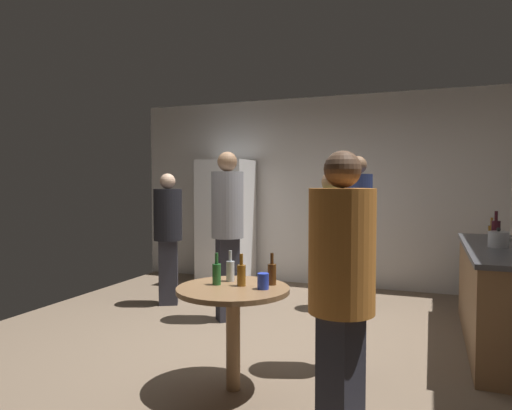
# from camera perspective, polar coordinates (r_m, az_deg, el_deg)

# --- Properties ---
(ground_plane) EXTENTS (5.20, 5.20, 0.10)m
(ground_plane) POSITION_cam_1_polar(r_m,az_deg,el_deg) (4.53, -2.16, -16.85)
(ground_plane) COLOR #7A6651
(wall_back) EXTENTS (5.32, 0.06, 2.70)m
(wall_back) POSITION_cam_1_polar(r_m,az_deg,el_deg) (6.77, 6.54, 1.71)
(wall_back) COLOR silver
(wall_back) RESTS_ON ground_plane
(refrigerator) EXTENTS (0.70, 0.68, 1.80)m
(refrigerator) POSITION_cam_1_polar(r_m,az_deg,el_deg) (6.76, -3.73, -2.10)
(refrigerator) COLOR white
(refrigerator) RESTS_ON ground_plane
(kitchen_counter) EXTENTS (0.64, 2.15, 0.90)m
(kitchen_counter) POSITION_cam_1_polar(r_m,az_deg,el_deg) (4.76, 28.13, -9.93)
(kitchen_counter) COLOR olive
(kitchen_counter) RESTS_ON ground_plane
(kettle) EXTENTS (0.24, 0.17, 0.18)m
(kettle) POSITION_cam_1_polar(r_m,az_deg,el_deg) (4.62, 27.77, -3.76)
(kettle) COLOR #B2B2B7
(kettle) RESTS_ON kitchen_counter
(wine_bottle_on_counter) EXTENTS (0.08, 0.08, 0.31)m
(wine_bottle_on_counter) POSITION_cam_1_polar(r_m,az_deg,el_deg) (4.81, 27.49, -2.94)
(wine_bottle_on_counter) COLOR #3F141E
(wine_bottle_on_counter) RESTS_ON kitchen_counter
(beer_bottle_on_counter) EXTENTS (0.06, 0.06, 0.23)m
(beer_bottle_on_counter) POSITION_cam_1_polar(r_m,az_deg,el_deg) (5.09, 27.06, -3.03)
(beer_bottle_on_counter) COLOR #8C5919
(beer_bottle_on_counter) RESTS_ON kitchen_counter
(foreground_table) EXTENTS (0.80, 0.80, 0.73)m
(foreground_table) POSITION_cam_1_polar(r_m,az_deg,el_deg) (3.33, -2.85, -11.84)
(foreground_table) COLOR olive
(foreground_table) RESTS_ON ground_plane
(beer_bottle_amber) EXTENTS (0.06, 0.06, 0.23)m
(beer_bottle_amber) POSITION_cam_1_polar(r_m,az_deg,el_deg) (3.32, -1.82, -8.54)
(beer_bottle_amber) COLOR #8C5919
(beer_bottle_amber) RESTS_ON foreground_table
(beer_bottle_brown) EXTENTS (0.06, 0.06, 0.23)m
(beer_bottle_brown) POSITION_cam_1_polar(r_m,az_deg,el_deg) (3.36, 1.98, -8.42)
(beer_bottle_brown) COLOR #593314
(beer_bottle_brown) RESTS_ON foreground_table
(beer_bottle_green) EXTENTS (0.06, 0.06, 0.23)m
(beer_bottle_green) POSITION_cam_1_polar(r_m,az_deg,el_deg) (3.37, -4.88, -8.38)
(beer_bottle_green) COLOR #26662D
(beer_bottle_green) RESTS_ON foreground_table
(beer_bottle_clear) EXTENTS (0.06, 0.06, 0.23)m
(beer_bottle_clear) POSITION_cam_1_polar(r_m,az_deg,el_deg) (3.48, -3.19, -8.03)
(beer_bottle_clear) COLOR silver
(beer_bottle_clear) RESTS_ON foreground_table
(plastic_cup_blue) EXTENTS (0.08, 0.08, 0.11)m
(plastic_cup_blue) POSITION_cam_1_polar(r_m,az_deg,el_deg) (3.23, 0.88, -9.38)
(plastic_cup_blue) COLOR blue
(plastic_cup_blue) RESTS_ON foreground_table
(person_in_orange_shirt) EXTENTS (0.44, 0.44, 1.63)m
(person_in_orange_shirt) POSITION_cam_1_polar(r_m,az_deg,el_deg) (2.43, 10.52, -9.54)
(person_in_orange_shirt) COLOR #2D2D38
(person_in_orange_shirt) RESTS_ON ground_plane
(person_in_olive_shirt) EXTENTS (0.45, 0.45, 1.57)m
(person_in_olive_shirt) POSITION_cam_1_polar(r_m,az_deg,el_deg) (3.64, 9.47, -6.08)
(person_in_olive_shirt) COLOR #2D2D38
(person_in_olive_shirt) RESTS_ON ground_plane
(person_in_navy_shirt) EXTENTS (0.42, 0.42, 1.78)m
(person_in_navy_shirt) POSITION_cam_1_polar(r_m,az_deg,el_deg) (5.46, 12.38, -1.77)
(person_in_navy_shirt) COLOR #2D2D38
(person_in_navy_shirt) RESTS_ON ground_plane
(person_in_black_shirt) EXTENTS (0.46, 0.46, 1.58)m
(person_in_black_shirt) POSITION_cam_1_polar(r_m,az_deg,el_deg) (5.66, -10.81, -2.86)
(person_in_black_shirt) COLOR #2D2D38
(person_in_black_shirt) RESTS_ON ground_plane
(person_in_gray_shirt) EXTENTS (0.48, 0.48, 1.80)m
(person_in_gray_shirt) POSITION_cam_1_polar(r_m,az_deg,el_deg) (4.91, -3.54, -2.06)
(person_in_gray_shirt) COLOR #2D2D38
(person_in_gray_shirt) RESTS_ON ground_plane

